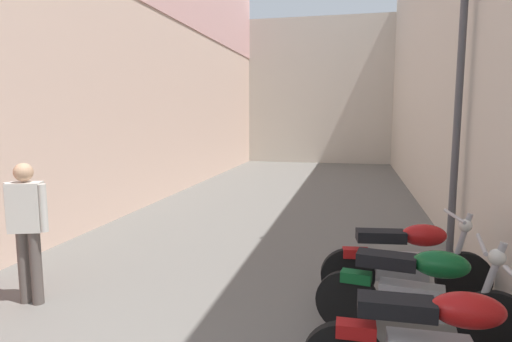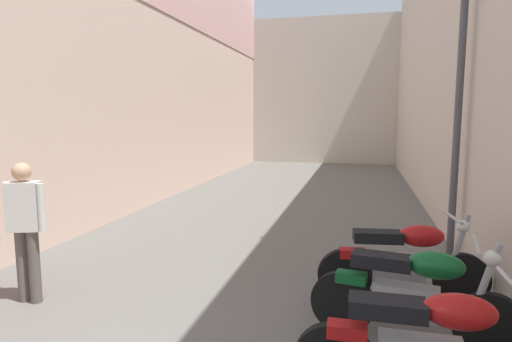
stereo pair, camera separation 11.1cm
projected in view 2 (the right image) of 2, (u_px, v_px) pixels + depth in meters
ground_plane at (267, 228)px, 7.90m from camera, size 34.39×34.39×0.00m
building_left at (150, 29)px, 10.03m from camera, size 0.45×18.39×8.09m
building_right at (447, 48)px, 8.60m from camera, size 0.45×18.39×6.85m
building_far_end at (325, 92)px, 19.24m from camera, size 9.14×2.00×6.21m
motorcycle_third at (414, 293)px, 3.82m from camera, size 1.84×0.58×1.04m
motorcycle_fourth at (404, 260)px, 4.67m from camera, size 1.85×0.58×1.04m
pedestrian_mid_alley at (25, 222)px, 4.68m from camera, size 0.52×0.30×1.57m
street_lamp at (455, 52)px, 5.79m from camera, size 0.79×0.18×5.03m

